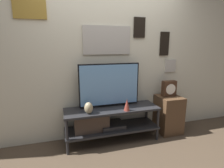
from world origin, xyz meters
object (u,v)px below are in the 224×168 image
(television, at_px, (110,85))
(mantel_clock, at_px, (169,88))
(vase_slim_bronze, at_px, (127,105))
(vase_urn_stoneware, at_px, (89,108))

(television, bearing_deg, mantel_clock, -2.86)
(vase_slim_bronze, relative_size, mantel_clock, 0.67)
(vase_urn_stoneware, bearing_deg, mantel_clock, 6.42)
(television, height_order, vase_slim_bronze, television)
(vase_slim_bronze, height_order, vase_urn_stoneware, vase_slim_bronze)
(vase_slim_bronze, bearing_deg, vase_urn_stoneware, 175.53)
(vase_slim_bronze, xyz_separation_m, vase_urn_stoneware, (-0.56, 0.04, -0.01))
(television, bearing_deg, vase_urn_stoneware, -150.23)
(television, height_order, mantel_clock, television)
(television, distance_m, mantel_clock, 1.04)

